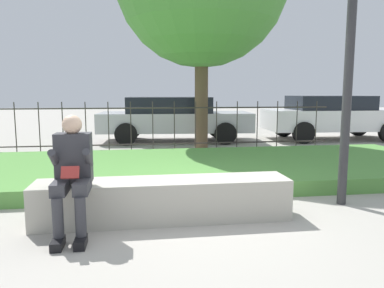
{
  "coord_description": "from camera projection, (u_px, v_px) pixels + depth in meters",
  "views": [
    {
      "loc": [
        -0.64,
        -4.37,
        1.54
      ],
      "look_at": [
        0.17,
        1.17,
        0.76
      ],
      "focal_mm": 35.0,
      "sensor_mm": 36.0,
      "label": 1
    }
  ],
  "objects": [
    {
      "name": "street_lamp",
      "position": [
        352.0,
        15.0,
        4.83
      ],
      "size": [
        0.28,
        0.28,
        4.13
      ],
      "color": "#2D2D30",
      "rests_on": "ground_plane"
    },
    {
      "name": "stone_bench",
      "position": [
        164.0,
        202.0,
        4.51
      ],
      "size": [
        3.03,
        0.56,
        0.49
      ],
      "color": "#B7B2A3",
      "rests_on": "ground_plane"
    },
    {
      "name": "ground_plane",
      "position": [
        192.0,
        218.0,
        4.59
      ],
      "size": [
        60.0,
        60.0,
        0.0
      ],
      "primitive_type": "plane",
      "color": "#A8A399"
    },
    {
      "name": "iron_fence",
      "position": [
        164.0,
        127.0,
        9.2
      ],
      "size": [
        8.5,
        0.03,
        1.3
      ],
      "color": "#332D28",
      "rests_on": "ground_plane"
    },
    {
      "name": "grass_berm",
      "position": [
        173.0,
        169.0,
        6.96
      ],
      "size": [
        10.5,
        3.47,
        0.23
      ],
      "color": "#569342",
      "rests_on": "ground_plane"
    },
    {
      "name": "car_parked_center",
      "position": [
        174.0,
        117.0,
        11.68
      ],
      "size": [
        4.79,
        2.22,
        1.38
      ],
      "rotation": [
        0.0,
        0.0,
        -0.08
      ],
      "color": "#B7B7BC",
      "rests_on": "ground_plane"
    },
    {
      "name": "person_seated_reader",
      "position": [
        72.0,
        170.0,
        3.99
      ],
      "size": [
        0.42,
        0.73,
        1.29
      ],
      "color": "black",
      "rests_on": "ground_plane"
    },
    {
      "name": "car_parked_right",
      "position": [
        333.0,
        116.0,
        12.11
      ],
      "size": [
        4.48,
        2.14,
        1.41
      ],
      "rotation": [
        0.0,
        0.0,
        -0.05
      ],
      "color": "silver",
      "rests_on": "ground_plane"
    }
  ]
}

